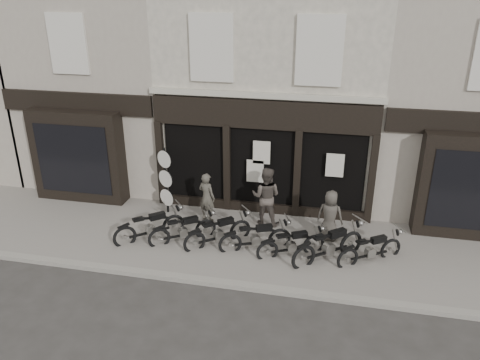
% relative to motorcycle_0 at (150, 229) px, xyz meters
% --- Properties ---
extents(ground_plane, '(90.00, 90.00, 0.00)m').
position_rel_motorcycle_0_xyz_m(ground_plane, '(2.94, -0.48, -0.42)').
color(ground_plane, '#2D2B28').
rests_on(ground_plane, ground).
extents(pavement, '(30.00, 4.20, 0.12)m').
position_rel_motorcycle_0_xyz_m(pavement, '(2.94, 0.42, -0.36)').
color(pavement, slate).
rests_on(pavement, ground_plane).
extents(kerb, '(30.00, 0.25, 0.13)m').
position_rel_motorcycle_0_xyz_m(kerb, '(2.94, -1.73, -0.36)').
color(kerb, gray).
rests_on(kerb, ground_plane).
extents(central_building, '(7.30, 6.22, 8.34)m').
position_rel_motorcycle_0_xyz_m(central_building, '(2.94, 5.47, 3.66)').
color(central_building, beige).
rests_on(central_building, ground).
extents(neighbour_left, '(5.60, 6.73, 8.34)m').
position_rel_motorcycle_0_xyz_m(neighbour_left, '(-3.41, 5.41, 3.62)').
color(neighbour_left, gray).
rests_on(neighbour_left, ground).
extents(neighbour_right, '(5.60, 6.73, 8.34)m').
position_rel_motorcycle_0_xyz_m(neighbour_right, '(9.29, 5.41, 3.62)').
color(neighbour_right, gray).
rests_on(neighbour_right, ground).
extents(motorcycle_0, '(1.83, 1.65, 1.06)m').
position_rel_motorcycle_0_xyz_m(motorcycle_0, '(0.00, 0.00, 0.00)').
color(motorcycle_0, black).
rests_on(motorcycle_0, ground).
extents(motorcycle_1, '(1.83, 1.41, 1.00)m').
position_rel_motorcycle_0_xyz_m(motorcycle_1, '(1.01, 0.08, -0.02)').
color(motorcycle_1, black).
rests_on(motorcycle_1, ground).
extents(motorcycle_2, '(1.80, 1.60, 1.04)m').
position_rel_motorcycle_0_xyz_m(motorcycle_2, '(2.07, 0.13, -0.01)').
color(motorcycle_2, black).
rests_on(motorcycle_2, ground).
extents(motorcycle_3, '(2.00, 1.13, 1.02)m').
position_rel_motorcycle_0_xyz_m(motorcycle_3, '(3.20, 0.06, -0.02)').
color(motorcycle_3, black).
rests_on(motorcycle_3, ground).
extents(motorcycle_4, '(1.87, 1.16, 0.97)m').
position_rel_motorcycle_0_xyz_m(motorcycle_4, '(4.23, -0.05, -0.04)').
color(motorcycle_4, black).
rests_on(motorcycle_4, ground).
extents(motorcycle_5, '(1.99, 1.73, 1.14)m').
position_rel_motorcycle_0_xyz_m(motorcycle_5, '(5.26, -0.05, 0.03)').
color(motorcycle_5, black).
rests_on(motorcycle_5, ground).
extents(motorcycle_6, '(1.82, 1.35, 0.99)m').
position_rel_motorcycle_0_xyz_m(motorcycle_6, '(6.38, 0.09, -0.03)').
color(motorcycle_6, black).
rests_on(motorcycle_6, ground).
extents(man_left, '(0.69, 0.58, 1.62)m').
position_rel_motorcycle_0_xyz_m(man_left, '(1.35, 1.46, 0.51)').
color(man_left, '#454239').
rests_on(man_left, pavement).
extents(man_centre, '(0.97, 0.79, 1.90)m').
position_rel_motorcycle_0_xyz_m(man_centre, '(3.22, 1.61, 0.65)').
color(man_centre, '#48403A').
rests_on(man_centre, pavement).
extents(man_right, '(0.83, 0.61, 1.56)m').
position_rel_motorcycle_0_xyz_m(man_right, '(5.22, 1.04, 0.48)').
color(man_right, '#3E3933').
rests_on(man_right, pavement).
extents(advert_sign_post, '(0.54, 0.37, 2.38)m').
position_rel_motorcycle_0_xyz_m(advert_sign_post, '(-0.09, 1.71, 0.74)').
color(advert_sign_post, black).
rests_on(advert_sign_post, ground).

